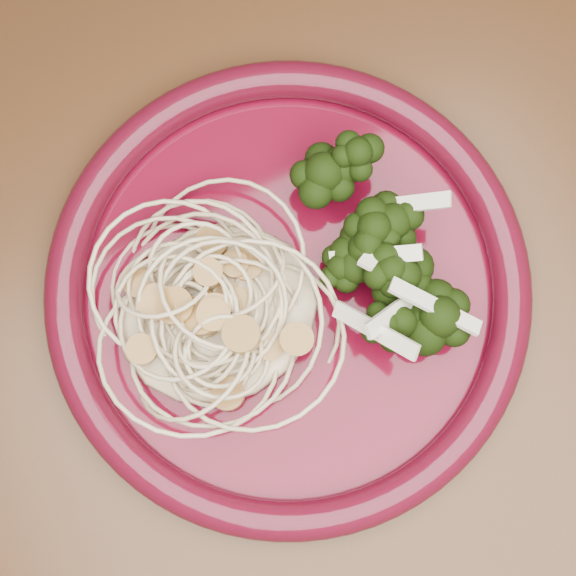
# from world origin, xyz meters

# --- Properties ---
(dining_table) EXTENTS (1.20, 0.80, 0.75)m
(dining_table) POSITION_xyz_m (0.00, 0.00, 0.65)
(dining_table) COLOR #472814
(dining_table) RESTS_ON ground
(dinner_plate) EXTENTS (0.37, 0.37, 0.03)m
(dinner_plate) POSITION_xyz_m (0.08, -0.08, 0.76)
(dinner_plate) COLOR #4E0616
(dinner_plate) RESTS_ON dining_table
(spaghetti_pile) EXTENTS (0.15, 0.14, 0.03)m
(spaghetti_pile) POSITION_xyz_m (0.03, -0.07, 0.77)
(spaghetti_pile) COLOR #C7B58E
(spaghetti_pile) RESTS_ON dinner_plate
(scallop_cluster) EXTENTS (0.14, 0.14, 0.04)m
(scallop_cluster) POSITION_xyz_m (0.03, -0.07, 0.81)
(scallop_cluster) COLOR #A27637
(scallop_cluster) RESTS_ON spaghetti_pile
(broccoli_pile) EXTENTS (0.11, 0.16, 0.05)m
(broccoli_pile) POSITION_xyz_m (0.14, -0.08, 0.78)
(broccoli_pile) COLOR black
(broccoli_pile) RESTS_ON dinner_plate
(onion_garnish) EXTENTS (0.08, 0.10, 0.06)m
(onion_garnish) POSITION_xyz_m (0.14, -0.08, 0.82)
(onion_garnish) COLOR beige
(onion_garnish) RESTS_ON broccoli_pile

